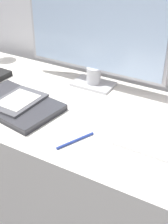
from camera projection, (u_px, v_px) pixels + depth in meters
name	position (u px, v px, depth m)	size (l,w,h in m)	color
desk	(84.00, 184.00, 1.35)	(1.52, 0.60, 0.74)	silver
monitor	(95.00, 29.00, 1.20)	(0.61, 0.11, 0.46)	#B7B7BC
keyboard	(168.00, 149.00, 0.95)	(0.32, 0.12, 0.01)	silver
laptop	(15.00, 104.00, 1.17)	(0.36, 0.26, 0.02)	#232328
ereader	(18.00, 101.00, 1.16)	(0.15, 0.20, 0.01)	#4C4C51
pen	(75.00, 141.00, 0.99)	(0.07, 0.13, 0.01)	navy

